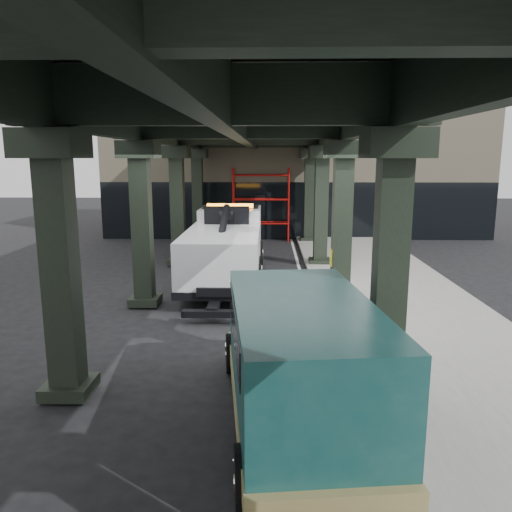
# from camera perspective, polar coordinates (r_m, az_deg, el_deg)

# --- Properties ---
(ground) EXTENTS (90.00, 90.00, 0.00)m
(ground) POSITION_cam_1_polar(r_m,az_deg,el_deg) (13.59, -0.37, -8.22)
(ground) COLOR black
(ground) RESTS_ON ground
(sidewalk) EXTENTS (5.00, 40.00, 0.15)m
(sidewalk) POSITION_cam_1_polar(r_m,az_deg,el_deg) (16.00, 16.27, -5.40)
(sidewalk) COLOR gray
(sidewalk) RESTS_ON ground
(lane_stripe) EXTENTS (0.12, 38.00, 0.01)m
(lane_stripe) POSITION_cam_1_polar(r_m,az_deg,el_deg) (15.54, 6.17, -5.77)
(lane_stripe) COLOR silver
(lane_stripe) RESTS_ON ground
(viaduct) EXTENTS (7.40, 32.00, 6.40)m
(viaduct) POSITION_cam_1_polar(r_m,az_deg,el_deg) (14.87, -1.74, 14.81)
(viaduct) COLOR black
(viaduct) RESTS_ON ground
(building) EXTENTS (22.00, 10.00, 8.00)m
(building) POSITION_cam_1_polar(r_m,az_deg,el_deg) (32.86, 4.27, 10.21)
(building) COLOR #C6B793
(building) RESTS_ON ground
(scaffolding) EXTENTS (3.08, 0.88, 4.00)m
(scaffolding) POSITION_cam_1_polar(r_m,az_deg,el_deg) (27.57, 0.58, 6.13)
(scaffolding) COLOR red
(scaffolding) RESTS_ON ground
(tow_truck) EXTENTS (2.66, 8.71, 2.85)m
(tow_truck) POSITION_cam_1_polar(r_m,az_deg,el_deg) (18.47, -3.38, 1.39)
(tow_truck) COLOR black
(tow_truck) RESTS_ON ground
(towed_van) EXTENTS (2.82, 5.94, 2.33)m
(towed_van) POSITION_cam_1_polar(r_m,az_deg,el_deg) (8.41, 4.89, -11.64)
(towed_van) COLOR #124240
(towed_van) RESTS_ON ground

